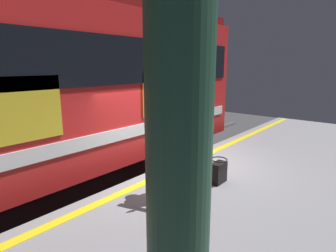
{
  "coord_description": "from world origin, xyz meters",
  "views": [
    {
      "loc": [
        4.15,
        3.47,
        3.0
      ],
      "look_at": [
        0.33,
        0.3,
        1.91
      ],
      "focal_mm": 29.66,
      "sensor_mm": 36.0,
      "label": 1
    }
  ],
  "objects_px": {
    "train_carriage": "(64,83)",
    "passenger": "(198,128)",
    "station_column": "(179,106)",
    "handbag": "(218,172)"
  },
  "relations": [
    {
      "from": "handbag",
      "to": "station_column",
      "type": "distance_m",
      "value": 3.47
    },
    {
      "from": "passenger",
      "to": "handbag",
      "type": "height_order",
      "value": "passenger"
    },
    {
      "from": "train_carriage",
      "to": "station_column",
      "type": "xyz_separation_m",
      "value": [
        2.0,
        4.63,
        0.15
      ]
    },
    {
      "from": "train_carriage",
      "to": "station_column",
      "type": "distance_m",
      "value": 5.04
    },
    {
      "from": "station_column",
      "to": "handbag",
      "type": "bearing_deg",
      "value": -155.41
    },
    {
      "from": "handbag",
      "to": "passenger",
      "type": "bearing_deg",
      "value": -10.25
    },
    {
      "from": "train_carriage",
      "to": "passenger",
      "type": "height_order",
      "value": "train_carriage"
    },
    {
      "from": "train_carriage",
      "to": "passenger",
      "type": "xyz_separation_m",
      "value": [
        -0.29,
        3.25,
        -0.58
      ]
    },
    {
      "from": "passenger",
      "to": "station_column",
      "type": "relative_size",
      "value": 0.5
    },
    {
      "from": "handbag",
      "to": "station_column",
      "type": "bearing_deg",
      "value": 24.59
    }
  ]
}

